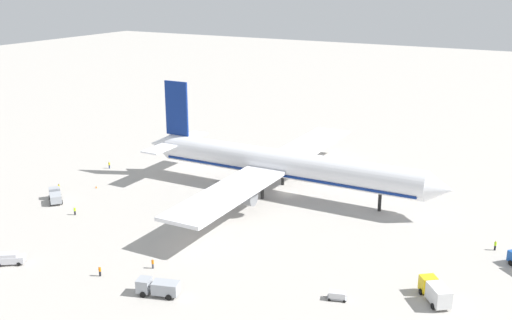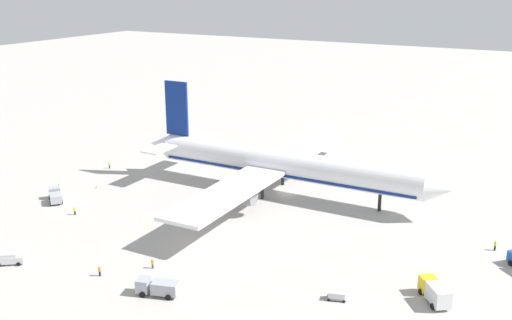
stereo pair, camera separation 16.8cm
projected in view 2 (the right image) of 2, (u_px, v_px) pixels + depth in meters
ground_plane at (285, 194)px, 130.59m from camera, size 600.00×600.00×0.00m
airliner at (280, 164)px, 129.43m from camera, size 71.20×72.22×22.44m
service_truck_0 at (435, 292)px, 86.82m from camera, size 5.83×6.61×2.97m
service_truck_1 at (158, 287)px, 88.73m from camera, size 6.67×3.96×2.44m
service_truck_4 at (55, 196)px, 125.74m from camera, size 5.92×5.49×2.42m
service_van at (9, 258)px, 98.42m from camera, size 4.86×4.24×1.97m
baggage_cart_0 at (335, 133)px, 180.40m from camera, size 1.57×3.49×0.40m
baggage_cart_2 at (337, 295)px, 87.61m from camera, size 3.56×2.19×1.28m
ground_worker_0 at (75, 211)px, 118.82m from camera, size 0.56×0.56×1.67m
ground_worker_1 at (100, 271)px, 94.50m from camera, size 0.42×0.42×1.74m
ground_worker_2 at (495, 246)px, 103.37m from camera, size 0.47×0.47×1.76m
ground_worker_3 at (109, 165)px, 147.63m from camera, size 0.56×0.56×1.71m
ground_worker_4 at (153, 264)px, 97.03m from camera, size 0.42×0.42×1.64m
ground_worker_5 at (59, 187)px, 131.96m from camera, size 0.43×0.43×1.70m
traffic_cone_0 at (96, 187)px, 133.99m from camera, size 0.36×0.36×0.55m
traffic_cone_1 at (231, 143)px, 169.57m from camera, size 0.36×0.36×0.55m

